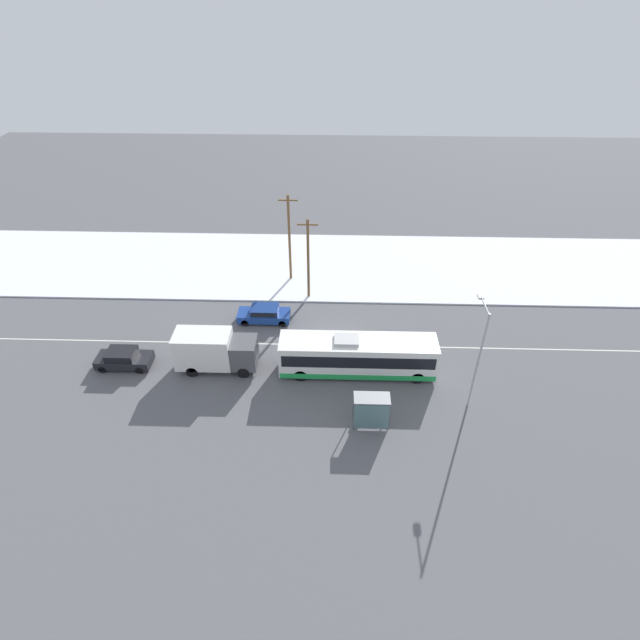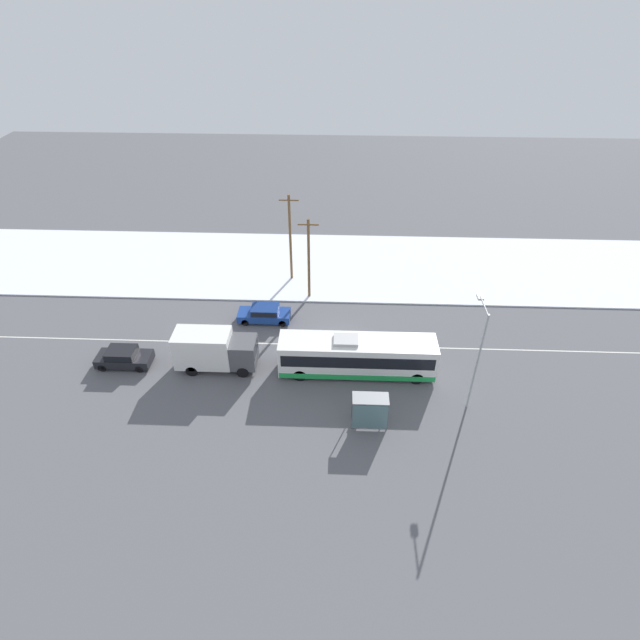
{
  "view_description": "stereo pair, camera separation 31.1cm",
  "coord_description": "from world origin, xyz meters",
  "px_view_note": "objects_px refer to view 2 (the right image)",
  "views": [
    {
      "loc": [
        -0.26,
        -31.9,
        25.75
      ],
      "look_at": [
        -1.3,
        1.56,
        1.4
      ],
      "focal_mm": 28.0,
      "sensor_mm": 36.0,
      "label": 1
    },
    {
      "loc": [
        0.05,
        -31.89,
        25.75
      ],
      "look_at": [
        -1.3,
        1.56,
        1.4
      ],
      "focal_mm": 28.0,
      "sensor_mm": 36.0,
      "label": 2
    }
  ],
  "objects_px": {
    "streetlamp": "(478,347)",
    "box_truck": "(214,349)",
    "bus_shelter": "(370,409)",
    "parked_car_near_truck": "(123,357)",
    "sedan_car": "(265,313)",
    "utility_pole_snowlot": "(290,237)",
    "pedestrian_at_stop": "(362,402)",
    "utility_pole_roadside": "(309,258)",
    "city_bus": "(357,356)"
  },
  "relations": [
    {
      "from": "streetlamp",
      "to": "box_truck",
      "type": "bearing_deg",
      "value": 170.8
    },
    {
      "from": "bus_shelter",
      "to": "parked_car_near_truck",
      "type": "bearing_deg",
      "value": 163.46
    },
    {
      "from": "box_truck",
      "to": "sedan_car",
      "type": "relative_size",
      "value": 1.36
    },
    {
      "from": "parked_car_near_truck",
      "to": "utility_pole_snowlot",
      "type": "xyz_separation_m",
      "value": [
        11.89,
        13.37,
        3.74
      ]
    },
    {
      "from": "parked_car_near_truck",
      "to": "pedestrian_at_stop",
      "type": "xyz_separation_m",
      "value": [
        18.29,
        -4.28,
        0.15
      ]
    },
    {
      "from": "parked_car_near_truck",
      "to": "bus_shelter",
      "type": "height_order",
      "value": "bus_shelter"
    },
    {
      "from": "parked_car_near_truck",
      "to": "utility_pole_roadside",
      "type": "height_order",
      "value": "utility_pole_roadside"
    },
    {
      "from": "sedan_car",
      "to": "utility_pole_roadside",
      "type": "distance_m",
      "value": 6.32
    },
    {
      "from": "city_bus",
      "to": "box_truck",
      "type": "xyz_separation_m",
      "value": [
        -10.85,
        0.09,
        0.2
      ]
    },
    {
      "from": "city_bus",
      "to": "streetlamp",
      "type": "relative_size",
      "value": 1.46
    },
    {
      "from": "box_truck",
      "to": "utility_pole_snowlot",
      "type": "bearing_deg",
      "value": 70.5
    },
    {
      "from": "utility_pole_roadside",
      "to": "utility_pole_snowlot",
      "type": "relative_size",
      "value": 0.9
    },
    {
      "from": "box_truck",
      "to": "bus_shelter",
      "type": "distance_m",
      "value": 12.89
    },
    {
      "from": "city_bus",
      "to": "pedestrian_at_stop",
      "type": "bearing_deg",
      "value": -86.15
    },
    {
      "from": "box_truck",
      "to": "bus_shelter",
      "type": "height_order",
      "value": "box_truck"
    },
    {
      "from": "utility_pole_roadside",
      "to": "parked_car_near_truck",
      "type": "bearing_deg",
      "value": -143.55
    },
    {
      "from": "streetlamp",
      "to": "utility_pole_roadside",
      "type": "height_order",
      "value": "streetlamp"
    },
    {
      "from": "city_bus",
      "to": "pedestrian_at_stop",
      "type": "xyz_separation_m",
      "value": [
        0.28,
        -4.22,
        -0.59
      ]
    },
    {
      "from": "utility_pole_roadside",
      "to": "box_truck",
      "type": "bearing_deg",
      "value": -123.15
    },
    {
      "from": "utility_pole_snowlot",
      "to": "utility_pole_roadside",
      "type": "bearing_deg",
      "value": -58.79
    },
    {
      "from": "bus_shelter",
      "to": "city_bus",
      "type": "bearing_deg",
      "value": 97.89
    },
    {
      "from": "bus_shelter",
      "to": "utility_pole_roadside",
      "type": "height_order",
      "value": "utility_pole_roadside"
    },
    {
      "from": "streetlamp",
      "to": "utility_pole_snowlot",
      "type": "xyz_separation_m",
      "value": [
        -13.88,
        16.36,
        -0.46
      ]
    },
    {
      "from": "sedan_car",
      "to": "streetlamp",
      "type": "height_order",
      "value": "streetlamp"
    },
    {
      "from": "sedan_car",
      "to": "pedestrian_at_stop",
      "type": "bearing_deg",
      "value": 127.64
    },
    {
      "from": "box_truck",
      "to": "city_bus",
      "type": "bearing_deg",
      "value": -0.48
    },
    {
      "from": "utility_pole_snowlot",
      "to": "streetlamp",
      "type": "bearing_deg",
      "value": -49.69
    },
    {
      "from": "parked_car_near_truck",
      "to": "utility_pole_snowlot",
      "type": "height_order",
      "value": "utility_pole_snowlot"
    },
    {
      "from": "box_truck",
      "to": "pedestrian_at_stop",
      "type": "relative_size",
      "value": 3.92
    },
    {
      "from": "bus_shelter",
      "to": "utility_pole_roadside",
      "type": "relative_size",
      "value": 0.31
    },
    {
      "from": "parked_car_near_truck",
      "to": "streetlamp",
      "type": "height_order",
      "value": "streetlamp"
    },
    {
      "from": "pedestrian_at_stop",
      "to": "box_truck",
      "type": "bearing_deg",
      "value": 158.84
    },
    {
      "from": "box_truck",
      "to": "utility_pole_roadside",
      "type": "xyz_separation_m",
      "value": [
        6.65,
        10.18,
        2.36
      ]
    },
    {
      "from": "box_truck",
      "to": "streetlamp",
      "type": "xyz_separation_m",
      "value": [
        18.61,
        -3.01,
        3.25
      ]
    },
    {
      "from": "pedestrian_at_stop",
      "to": "utility_pole_roadside",
      "type": "relative_size",
      "value": 0.2
    },
    {
      "from": "city_bus",
      "to": "box_truck",
      "type": "distance_m",
      "value": 10.85
    },
    {
      "from": "city_bus",
      "to": "parked_car_near_truck",
      "type": "height_order",
      "value": "city_bus"
    },
    {
      "from": "utility_pole_roadside",
      "to": "utility_pole_snowlot",
      "type": "height_order",
      "value": "utility_pole_snowlot"
    },
    {
      "from": "utility_pole_roadside",
      "to": "city_bus",
      "type": "bearing_deg",
      "value": -67.77
    },
    {
      "from": "streetlamp",
      "to": "bus_shelter",
      "type": "bearing_deg",
      "value": -159.71
    },
    {
      "from": "city_bus",
      "to": "bus_shelter",
      "type": "height_order",
      "value": "city_bus"
    },
    {
      "from": "box_truck",
      "to": "streetlamp",
      "type": "distance_m",
      "value": 19.13
    },
    {
      "from": "box_truck",
      "to": "pedestrian_at_stop",
      "type": "height_order",
      "value": "box_truck"
    },
    {
      "from": "box_truck",
      "to": "utility_pole_roadside",
      "type": "distance_m",
      "value": 12.38
    },
    {
      "from": "city_bus",
      "to": "utility_pole_roadside",
      "type": "height_order",
      "value": "utility_pole_roadside"
    },
    {
      "from": "city_bus",
      "to": "bus_shelter",
      "type": "xyz_separation_m",
      "value": [
        0.76,
        -5.51,
        0.11
      ]
    },
    {
      "from": "box_truck",
      "to": "sedan_car",
      "type": "xyz_separation_m",
      "value": [
        2.98,
        6.26,
        -0.97
      ]
    },
    {
      "from": "parked_car_near_truck",
      "to": "pedestrian_at_stop",
      "type": "relative_size",
      "value": 2.68
    },
    {
      "from": "parked_car_near_truck",
      "to": "city_bus",
      "type": "bearing_deg",
      "value": -0.21
    },
    {
      "from": "box_truck",
      "to": "streetlamp",
      "type": "relative_size",
      "value": 0.77
    }
  ]
}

